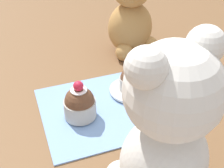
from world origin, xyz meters
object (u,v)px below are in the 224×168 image
Objects in this scene: teddy_bear_cream at (165,129)px; cupcake_near_cream_bear at (80,104)px; teddy_bear_tan at (131,14)px; saucer_plate at (130,90)px; cupcake_near_tan_bear at (131,80)px.

teddy_bear_cream is 0.22m from cupcake_near_cream_bear.
saucer_plate is at bearing -121.72° from teddy_bear_tan.
saucer_plate is at bearing -116.99° from teddy_bear_cream.
teddy_bear_tan is 2.78× the size of cupcake_near_cream_bear.
cupcake_near_cream_bear is 0.90× the size of saucer_plate.
teddy_bear_cream is at bearing 108.06° from cupcake_near_cream_bear.
cupcake_near_cream_bear reaches higher than saucer_plate.
teddy_bear_cream is 0.40m from teddy_bear_tan.
cupcake_near_cream_bear is 0.12m from saucer_plate.
teddy_bear_cream reaches higher than cupcake_near_tan_bear.
cupcake_near_cream_bear is 0.12m from cupcake_near_tan_bear.
teddy_bear_tan is at bearing -112.27° from cupcake_near_tan_bear.
teddy_bear_cream is 3.30× the size of cupcake_near_cream_bear.
teddy_bear_cream is 1.19× the size of teddy_bear_tan.
teddy_bear_tan reaches higher than saucer_plate.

